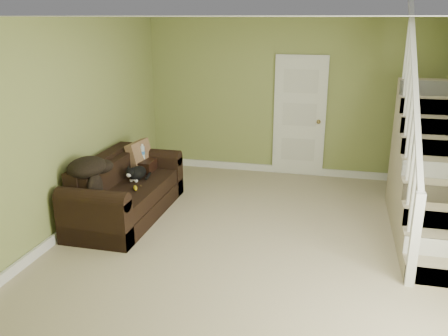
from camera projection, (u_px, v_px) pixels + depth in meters
The scene contains 15 objects.
floor at pixel (267, 242), 5.74m from camera, with size 5.00×5.50×0.01m, color tan.
ceiling at pixel (274, 17), 4.95m from camera, with size 5.00×5.50×0.01m, color white.
wall_back at pixel (294, 99), 7.89m from camera, with size 5.00×0.04×2.60m, color #88944F.
wall_front at pixel (202, 246), 2.80m from camera, with size 5.00×0.04×2.60m, color #88944F.
wall_left at pixel (71, 126), 5.91m from camera, with size 0.04×5.50×2.60m, color #88944F.
baseboard_back at pixel (291, 170), 8.24m from camera, with size 5.00×0.04×0.12m, color white.
baseboard_left at pixel (83, 217), 6.28m from camera, with size 0.04×5.50×0.12m, color white.
door at pixel (299, 117), 7.92m from camera, with size 0.86×0.12×2.02m.
staircase at pixel (436, 179), 5.99m from camera, with size 1.00×2.51×2.82m.
sofa at pixel (124, 194), 6.42m from camera, with size 0.89×2.07×0.82m.
side_table at pixel (140, 177), 7.09m from camera, with size 0.52×0.52×0.83m.
cat at pixel (137, 173), 6.52m from camera, with size 0.25×0.53×0.26m.
banana at pixel (135, 188), 6.19m from camera, with size 0.05×0.17×0.05m, color yellow.
throw_pillow at pixel (141, 158), 6.97m from camera, with size 0.12×0.49×0.49m, color #533421.
throw_blanket at pixel (87, 167), 5.79m from camera, with size 0.43×0.57×0.24m, color black.
Camera 1 is at (0.73, -5.17, 2.59)m, focal length 38.00 mm.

